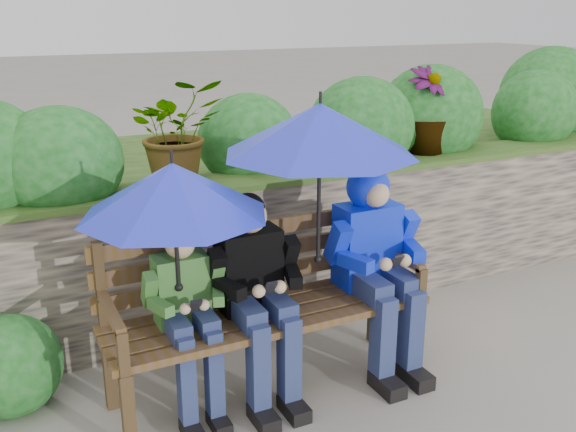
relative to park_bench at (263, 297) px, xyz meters
name	(u,v)px	position (x,y,z in m)	size (l,w,h in m)	color
ground	(295,368)	(0.24, 0.06, -0.55)	(60.00, 60.00, 0.00)	gray
garden_backdrop	(196,200)	(0.15, 1.64, 0.11)	(8.00, 2.88, 1.87)	#3D3936
park_bench	(263,297)	(0.00, 0.00, 0.00)	(1.83, 0.54, 0.97)	#44311C
boy_left	(187,309)	(-0.47, -0.08, 0.06)	(0.42, 0.49, 1.05)	#265D1F
boy_middle	(257,288)	(-0.08, -0.09, 0.11)	(0.51, 0.59, 1.17)	black
boy_right	(376,252)	(0.69, -0.08, 0.18)	(0.56, 0.67, 1.23)	blue
umbrella_left	(173,190)	(-0.50, -0.07, 0.71)	(0.96, 0.96, 0.74)	#212EDD
umbrella_right	(320,129)	(0.30, -0.09, 0.94)	(1.07, 1.07, 0.95)	#212EDD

